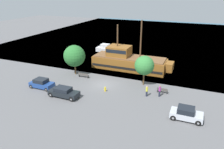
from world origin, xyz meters
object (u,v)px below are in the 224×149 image
at_px(pirate_ship, 128,61).
at_px(pedestrian_walking_near, 147,91).
at_px(bench_promenade_east, 162,90).
at_px(parked_car_curb_mid, 64,92).
at_px(bench_promenade_west, 83,75).
at_px(moored_boat_dockside, 106,49).
at_px(parked_car_curb_front, 186,114).
at_px(pedestrian_walking_far, 160,91).
at_px(parked_car_curb_rear, 42,83).
at_px(fire_hydrant, 105,89).

relative_size(pirate_ship, pedestrian_walking_near, 9.27).
bearing_deg(bench_promenade_east, pirate_ship, 134.71).
bearing_deg(parked_car_curb_mid, bench_promenade_west, 98.08).
height_order(moored_boat_dockside, parked_car_curb_front, moored_boat_dockside).
height_order(moored_boat_dockside, pedestrian_walking_far, moored_boat_dockside).
distance_m(parked_car_curb_front, bench_promenade_east, 7.38).
bearing_deg(pedestrian_walking_near, parked_car_curb_rear, -167.72).
bearing_deg(parked_car_curb_front, pedestrian_walking_far, 130.81).
bearing_deg(bench_promenade_east, parked_car_curb_mid, -152.41).
bearing_deg(parked_car_curb_front, pedestrian_walking_near, 144.97).
height_order(parked_car_curb_front, parked_car_curb_rear, parked_car_curb_front).
bearing_deg(pedestrian_walking_near, bench_promenade_west, 166.82).
height_order(moored_boat_dockside, parked_car_curb_mid, moored_boat_dockside).
height_order(bench_promenade_east, pedestrian_walking_near, pedestrian_walking_near).
relative_size(parked_car_curb_front, parked_car_curb_rear, 0.99).
xyz_separation_m(parked_car_curb_front, pedestrian_walking_near, (-5.96, 4.18, 0.09)).
bearing_deg(parked_car_curb_rear, parked_car_curb_front, -1.61).
bearing_deg(parked_car_curb_mid, pedestrian_walking_near, 23.51).
distance_m(moored_boat_dockside, parked_car_curb_rear, 24.20).
xyz_separation_m(parked_car_curb_front, bench_promenade_east, (-4.01, 6.18, -0.34)).
xyz_separation_m(pirate_ship, parked_car_curb_rear, (-9.92, -14.00, -0.86)).
bearing_deg(pirate_ship, moored_boat_dockside, 132.52).
distance_m(parked_car_curb_front, bench_promenade_west, 19.61).
height_order(parked_car_curb_mid, bench_promenade_east, parked_car_curb_mid).
height_order(bench_promenade_west, pedestrian_walking_near, pedestrian_walking_near).
distance_m(parked_car_curb_mid, parked_car_curb_rear, 5.27).
bearing_deg(pedestrian_walking_far, fire_hydrant, -169.43).
bearing_deg(parked_car_curb_rear, pedestrian_walking_far, 13.17).
xyz_separation_m(pirate_ship, pedestrian_walking_far, (8.18, -9.77, -0.70)).
xyz_separation_m(parked_car_curb_rear, fire_hydrant, (9.96, 2.72, -0.33)).
bearing_deg(pirate_ship, fire_hydrant, -89.80).
height_order(bench_promenade_east, bench_promenade_west, same).
bearing_deg(bench_promenade_west, moored_boat_dockside, 100.91).
bearing_deg(moored_boat_dockside, parked_car_curb_mid, -79.94).
height_order(bench_promenade_east, pedestrian_walking_far, pedestrian_walking_far).
distance_m(pirate_ship, bench_promenade_west, 9.67).
height_order(moored_boat_dockside, fire_hydrant, moored_boat_dockside).
distance_m(parked_car_curb_front, pedestrian_walking_far, 6.42).
distance_m(pirate_ship, bench_promenade_east, 11.94).
bearing_deg(parked_car_curb_rear, bench_promenade_west, 58.15).
bearing_deg(pedestrian_walking_far, bench_promenade_east, 82.10).
xyz_separation_m(parked_car_curb_mid, bench_promenade_east, (13.18, 6.89, -0.32)).
height_order(parked_car_curb_rear, bench_promenade_east, parked_car_curb_rear).
xyz_separation_m(pirate_ship, bench_promenade_east, (8.36, -8.44, -1.17)).
bearing_deg(bench_promenade_west, parked_car_curb_mid, -81.92).
distance_m(parked_car_curb_mid, pedestrian_walking_far, 14.14).
relative_size(pirate_ship, bench_promenade_east, 9.87).
distance_m(parked_car_curb_mid, fire_hydrant, 6.33).
distance_m(pirate_ship, fire_hydrant, 11.35).
height_order(bench_promenade_west, pedestrian_walking_far, pedestrian_walking_far).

